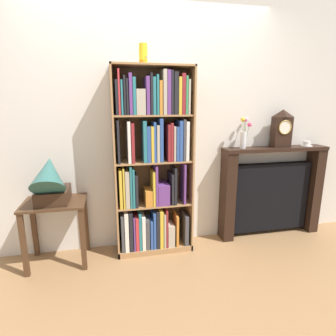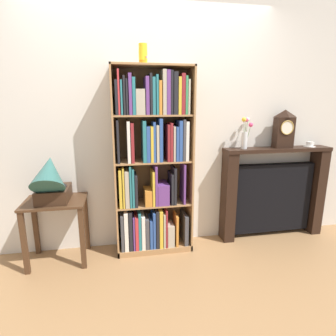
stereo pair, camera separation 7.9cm
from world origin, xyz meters
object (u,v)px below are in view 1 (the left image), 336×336
Objects in this scene: cup_stack at (143,54)px; mantel_clock at (282,128)px; fireplace_mantel at (271,192)px; bookshelf at (153,167)px; gramophone at (50,180)px; side_table_left at (56,217)px; flower_vase at (244,134)px; teacup_with_saucer at (307,144)px.

cup_stack reaches higher than mantel_clock.
bookshelf is at bearing -176.89° from fireplace_mantel.
gramophone is at bearing -175.84° from mantel_clock.
flower_vase is (1.97, 0.11, 0.74)m from side_table_left.
teacup_with_saucer is (2.76, 0.11, 0.61)m from side_table_left.
side_table_left is 0.52× the size of fireplace_mantel.
side_table_left is at bearing -176.90° from bookshelf.
cup_stack is at bearing -175.76° from fireplace_mantel.
flower_vase is (1.97, 0.18, 0.35)m from gramophone.
cup_stack reaches higher than gramophone.
cup_stack is at bearing -175.14° from flower_vase.
side_table_left is 2.10m from flower_vase.
fireplace_mantel is 0.75m from mantel_clock.
bookshelf is 3.64× the size of gramophone.
cup_stack is 0.28× the size of side_table_left.
gramophone is 4.02× the size of teacup_with_saucer.
mantel_clock is at bearing 2.55° from side_table_left.
fireplace_mantel is at bearing 3.11° from bookshelf.
side_table_left is at bearing -176.78° from flower_vase.
bookshelf is 10.80× the size of cup_stack.
cup_stack is 1.33m from flower_vase.
teacup_with_saucer reaches higher than side_table_left.
flower_vase is (1.09, 0.09, -0.76)m from cup_stack.
mantel_clock is (1.46, 0.06, 0.36)m from bookshelf.
cup_stack is at bearing -176.68° from mantel_clock.
fireplace_mantel is at bearing 4.76° from gramophone.
bookshelf is 1.51m from mantel_clock.
gramophone is (-0.95, -0.12, -0.04)m from bookshelf.
bookshelf reaches higher than side_table_left.
flower_vase is (-0.40, -0.02, 0.69)m from fireplace_mantel.
cup_stack is at bearing 5.64° from gramophone.
flower_vase is at bearing 5.21° from gramophone.
cup_stack reaches higher than bookshelf.
mantel_clock is (1.54, 0.09, -0.71)m from cup_stack.
bookshelf is 1.47m from fireplace_mantel.
side_table_left is 1.22× the size of gramophone.
side_table_left is 0.39m from gramophone.
cup_stack is at bearing -156.54° from bookshelf.
mantel_clock is at bearing -22.58° from fireplace_mantel.
teacup_with_saucer is at bearing 3.70° from gramophone.
fireplace_mantel is at bearing 3.11° from side_table_left.
side_table_left is 2.54m from mantel_clock.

